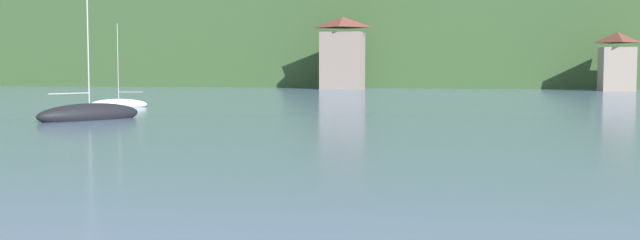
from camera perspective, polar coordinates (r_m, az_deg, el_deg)
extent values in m
cube|color=#38562D|center=(136.08, 9.34, 6.78)|extent=(352.00, 60.69, 19.06)
cube|color=gray|center=(101.08, 1.74, 4.58)|extent=(5.65, 4.23, 7.75)
pyramid|color=brown|center=(101.26, 1.75, 7.55)|extent=(5.93, 4.44, 1.48)
cube|color=gray|center=(101.44, 21.90, 3.66)|extent=(3.89, 4.76, 5.52)
pyramid|color=brown|center=(101.51, 21.96, 5.93)|extent=(4.08, 5.00, 1.36)
ellipsoid|color=black|center=(44.18, -17.35, 0.40)|extent=(4.67, 6.37, 1.30)
cylinder|color=#B7B7BC|center=(44.11, -17.46, 5.62)|extent=(0.08, 0.08, 7.32)
cylinder|color=#ADADB2|center=(43.50, -18.78, 1.94)|extent=(1.30, 2.17, 0.07)
ellipsoid|color=white|center=(57.79, -15.26, 1.16)|extent=(4.33, 2.40, 0.85)
cylinder|color=#B7B7BC|center=(57.73, -15.32, 4.29)|extent=(0.05, 0.05, 5.84)
cylinder|color=#ADADB2|center=(57.64, -14.41, 2.10)|extent=(1.69, 0.62, 0.05)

